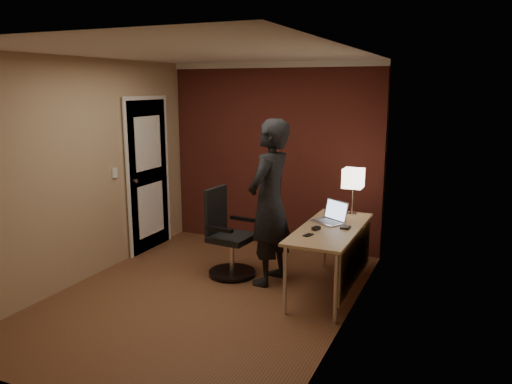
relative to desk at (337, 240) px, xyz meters
The scene contains 9 objects.
room 1.94m from the desk, 148.78° to the left, with size 4.00×4.00×4.00m.
desk is the anchor object (origin of this frame).
desk_lamp 0.83m from the desk, 89.36° to the left, with size 0.22×0.22×0.54m.
laptop 0.30m from the desk, 120.03° to the left, with size 0.42×0.40×0.23m.
mouse 0.29m from the desk, 139.10° to the right, with size 0.06×0.10×0.03m, color black.
phone 0.45m from the desk, 117.16° to the right, with size 0.06×0.12×0.01m, color black.
wallet 0.16m from the desk, 10.90° to the left, with size 0.09×0.11×0.02m, color black.
office_chair 1.32m from the desk, behind, with size 0.55×0.59×1.01m.
person 0.84m from the desk, behind, with size 0.67×0.44×1.85m, color black.
Camera 1 is at (2.49, -4.33, 2.18)m, focal length 35.00 mm.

